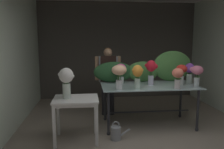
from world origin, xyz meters
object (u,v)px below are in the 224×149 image
(vase_violet_peonies, at_px, (189,72))
(vase_peach_lilies, at_px, (119,73))
(display_table_glass, at_px, (149,91))
(vase_crimson_roses, at_px, (151,70))
(florist, at_px, (108,74))
(vase_fuchsia_ranunculus, at_px, (121,72))
(vase_white_roses_tall, at_px, (66,80))
(vase_rosy_carnations, at_px, (197,73))
(vase_sunset_tulips, at_px, (137,74))
(vase_scarlet_dahlias, at_px, (182,72))
(side_table_white, at_px, (76,104))
(watering_can, at_px, (116,133))
(vase_coral_snapdragons, at_px, (178,76))

(vase_violet_peonies, height_order, vase_peach_lilies, vase_peach_lilies)
(display_table_glass, height_order, vase_crimson_roses, vase_crimson_roses)
(display_table_glass, relative_size, florist, 1.22)
(vase_fuchsia_ranunculus, distance_m, vase_white_roses_tall, 1.28)
(vase_rosy_carnations, relative_size, vase_white_roses_tall, 0.80)
(florist, relative_size, vase_crimson_roses, 3.14)
(vase_sunset_tulips, relative_size, vase_scarlet_dahlias, 1.08)
(display_table_glass, height_order, vase_violet_peonies, vase_violet_peonies)
(side_table_white, relative_size, vase_white_roses_tall, 1.45)
(vase_fuchsia_ranunculus, relative_size, watering_can, 1.21)
(vase_rosy_carnations, height_order, vase_peach_lilies, vase_peach_lilies)
(florist, xyz_separation_m, vase_fuchsia_ranunculus, (0.21, -0.62, 0.14))
(vase_scarlet_dahlias, bearing_deg, florist, 147.98)
(vase_peach_lilies, bearing_deg, vase_fuchsia_ranunculus, 78.57)
(vase_fuchsia_ranunculus, height_order, vase_white_roses_tall, vase_white_roses_tall)
(vase_rosy_carnations, height_order, vase_fuchsia_ranunculus, vase_fuchsia_ranunculus)
(florist, distance_m, vase_sunset_tulips, 1.24)
(vase_fuchsia_ranunculus, bearing_deg, vase_scarlet_dahlias, -12.13)
(vase_sunset_tulips, xyz_separation_m, vase_rosy_carnations, (1.18, 0.04, 0.00))
(vase_crimson_roses, bearing_deg, vase_sunset_tulips, -136.27)
(side_table_white, xyz_separation_m, vase_scarlet_dahlias, (2.10, 0.47, 0.47))
(vase_sunset_tulips, relative_size, watering_can, 1.29)
(florist, bearing_deg, vase_white_roses_tall, -121.79)
(vase_sunset_tulips, distance_m, vase_scarlet_dahlias, 1.00)
(side_table_white, relative_size, vase_peach_lilies, 1.67)
(display_table_glass, relative_size, vase_sunset_tulips, 4.27)
(florist, bearing_deg, vase_rosy_carnations, -34.17)
(display_table_glass, relative_size, vase_peach_lilies, 4.20)
(vase_peach_lilies, bearing_deg, vase_coral_snapdragons, -2.20)
(side_table_white, bearing_deg, vase_crimson_roses, 20.43)
(vase_sunset_tulips, xyz_separation_m, watering_can, (-0.43, -0.27, -1.01))
(display_table_glass, height_order, vase_fuchsia_ranunculus, vase_fuchsia_ranunculus)
(vase_sunset_tulips, bearing_deg, vase_scarlet_dahlias, 15.06)
(vase_fuchsia_ranunculus, distance_m, vase_scarlet_dahlias, 1.23)
(side_table_white, bearing_deg, vase_coral_snapdragons, 4.46)
(vase_fuchsia_ranunculus, relative_size, vase_peach_lilies, 0.92)
(vase_violet_peonies, height_order, vase_scarlet_dahlias, vase_violet_peonies)
(florist, xyz_separation_m, vase_coral_snapdragons, (1.20, -1.21, 0.13))
(vase_crimson_roses, xyz_separation_m, watering_can, (-0.79, -0.62, -1.05))
(vase_fuchsia_ranunculus, bearing_deg, vase_sunset_tulips, -65.14)
(florist, bearing_deg, vase_fuchsia_ranunculus, -71.58)
(vase_violet_peonies, bearing_deg, side_table_white, -164.93)
(display_table_glass, xyz_separation_m, vase_violet_peonies, (0.88, 0.05, 0.38))
(side_table_white, bearing_deg, florist, 63.17)
(vase_violet_peonies, relative_size, vase_scarlet_dahlias, 1.03)
(display_table_glass, bearing_deg, side_table_white, -158.44)
(side_table_white, xyz_separation_m, vase_fuchsia_ranunculus, (0.90, 0.73, 0.45))
(side_table_white, distance_m, vase_rosy_carnations, 2.37)
(display_table_glass, bearing_deg, vase_rosy_carnations, -20.59)
(vase_rosy_carnations, bearing_deg, vase_violet_peonies, 86.33)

